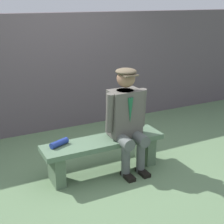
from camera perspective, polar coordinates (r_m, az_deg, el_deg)
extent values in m
plane|color=#577450|center=(4.32, -1.45, -10.26)|extent=(30.00, 30.00, 0.00)
cube|color=#4D694F|center=(4.14, -1.50, -5.26)|extent=(1.57, 0.40, 0.06)
cube|color=#4D654A|center=(4.51, 5.83, -6.32)|extent=(0.13, 0.34, 0.38)
cube|color=#4D654A|center=(4.04, -9.70, -9.75)|extent=(0.13, 0.34, 0.38)
cube|color=#535049|center=(4.13, 2.24, -0.15)|extent=(0.40, 0.27, 0.60)
cylinder|color=#1E2338|center=(4.05, 2.29, 3.43)|extent=(0.22, 0.22, 0.06)
cone|color=#195938|center=(4.00, 3.21, 0.26)|extent=(0.07, 0.07, 0.33)
sphere|color=#8C664C|center=(3.99, 2.46, 5.90)|extent=(0.23, 0.23, 0.23)
ellipsoid|color=brown|center=(3.97, 2.48, 7.09)|extent=(0.26, 0.26, 0.08)
cube|color=brown|center=(3.89, 3.21, 6.40)|extent=(0.18, 0.10, 0.02)
cylinder|color=#4D5351|center=(4.20, 4.28, -4.24)|extent=(0.15, 0.44, 0.15)
cylinder|color=#4D5351|center=(4.21, 5.03, -7.68)|extent=(0.11, 0.11, 0.46)
cube|color=black|center=(4.26, 5.38, -10.46)|extent=(0.10, 0.24, 0.05)
cylinder|color=#535049|center=(4.20, 5.24, 0.77)|extent=(0.11, 0.13, 0.51)
cylinder|color=#4D5351|center=(4.10, 1.65, -4.80)|extent=(0.15, 0.44, 0.15)
cylinder|color=#4D5351|center=(4.11, 2.41, -8.32)|extent=(0.11, 0.11, 0.46)
cube|color=black|center=(4.16, 2.78, -11.16)|extent=(0.10, 0.24, 0.05)
cylinder|color=#535049|center=(3.99, -0.35, -0.16)|extent=(0.11, 0.15, 0.51)
cylinder|color=navy|center=(3.99, -9.22, -5.38)|extent=(0.26, 0.17, 0.07)
cube|color=#52484E|center=(5.55, -9.51, 6.83)|extent=(12.00, 0.24, 1.92)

